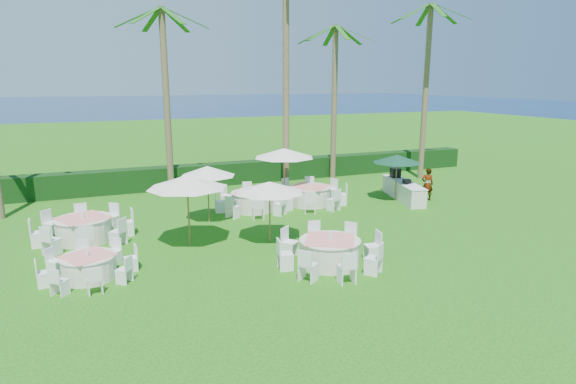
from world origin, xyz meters
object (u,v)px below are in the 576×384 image
Objects in this scene: banquet_table_a at (89,266)px; umbrella_b at (270,187)px; banquet_table_b at (330,251)px; banquet_table_d at (84,229)px; staff_person at (427,184)px; banquet_table_f at (310,195)px; umbrella_c at (207,171)px; buffet_table at (403,190)px; banquet_table_e at (253,201)px; umbrella_green at (397,159)px; umbrella_d at (284,153)px; umbrella_a at (187,182)px.

umbrella_b is (6.03, 0.96, 1.67)m from banquet_table_a.
banquet_table_d is (-7.17, 5.47, 0.01)m from banquet_table_b.
staff_person reaches higher than banquet_table_a.
banquet_table_f is 5.41m from umbrella_c.
banquet_table_f is 4.73m from buffet_table.
staff_person is (5.59, -1.42, 0.33)m from banquet_table_f.
banquet_table_d is 1.03× the size of banquet_table_e.
banquet_table_a is at bearing 166.08° from banquet_table_b.
banquet_table_a is at bearing -150.89° from banquet_table_f.
umbrella_green reaches higher than banquet_table_a.
umbrella_d is at bearing 128.24° from banquet_table_f.
banquet_table_d is at bearing 142.70° from banquet_table_b.
banquet_table_a is at bearing -161.87° from umbrella_green.
umbrella_green is (13.95, 0.80, 1.58)m from banquet_table_d.
umbrella_b is at bearing 9.09° from banquet_table_a.
banquet_table_b is at bearing -88.34° from banquet_table_e.
banquet_table_f is 0.88× the size of buffet_table.
banquet_table_b is 9.98m from staff_person.
umbrella_d is 1.81× the size of staff_person.
umbrella_green reaches higher than banquet_table_f.
banquet_table_a is at bearing -152.88° from umbrella_a.
umbrella_c is at bearing -154.44° from banquet_table_e.
staff_person is at bearing 14.53° from banquet_table_a.
umbrella_a reaches higher than banquet_table_d.
umbrella_d is at bearing 27.00° from umbrella_c.
banquet_table_e reaches higher than banquet_table_a.
banquet_table_e is at bearing 14.37° from staff_person.
banquet_table_a is 0.80× the size of banquet_table_d.
umbrella_d is (2.75, 5.48, 0.30)m from umbrella_b.
banquet_table_e is 5.45m from umbrella_a.
umbrella_b is (2.73, -0.72, -0.27)m from umbrella_a.
umbrella_green is 1.47× the size of staff_person.
umbrella_d reaches higher than banquet_table_f.
umbrella_b is at bearing -100.28° from banquet_table_e.
umbrella_b is (-3.60, -4.40, 1.58)m from banquet_table_f.
banquet_table_f is at bearing 50.68° from umbrella_b.
banquet_table_e is at bearing 172.98° from umbrella_green.
banquet_table_a is at bearing -87.88° from banquet_table_d.
staff_person is at bearing -2.01° from umbrella_c.
umbrella_c is 10.72m from staff_person.
umbrella_c reaches higher than umbrella_b.
umbrella_c is at bearing -168.25° from banquet_table_f.
umbrella_d is (4.18, 2.13, 0.21)m from umbrella_c.
umbrella_c is 9.85m from buffet_table.
umbrella_b is at bearing -129.32° from banquet_table_f.
umbrella_d is at bearing 161.47° from buffet_table.
umbrella_b is 1.05× the size of umbrella_c.
staff_person is at bearing 0.83° from banquet_table_d.
staff_person is at bearing -35.14° from buffet_table.
umbrella_d reaches higher than umbrella_green.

